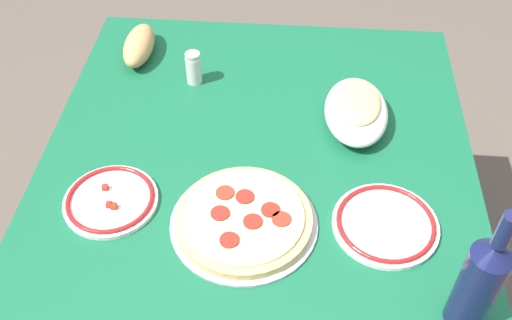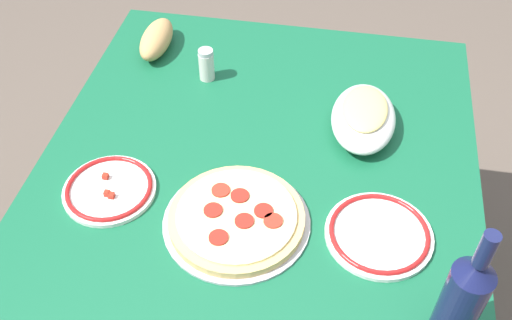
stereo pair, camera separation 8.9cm
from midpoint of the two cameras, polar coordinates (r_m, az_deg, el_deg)
The scene contains 8 objects.
dining_table at distance 1.40m, azimuth -1.82°, elevation -4.19°, with size 1.17×0.98×0.71m.
pepperoni_pizza at distance 1.21m, azimuth -3.30°, elevation -5.85°, with size 0.30×0.30×0.03m.
baked_pasta_dish at distance 1.41m, azimuth 7.89°, elevation 4.81°, with size 0.24×0.15×0.08m.
wine_bottle at distance 1.05m, azimuth 18.51°, elevation -11.18°, with size 0.07×0.07×0.29m.
side_plate_near at distance 1.29m, azimuth -15.79°, elevation -3.80°, with size 0.20×0.20×0.02m.
side_plate_far at distance 1.22m, azimuth 10.37°, elevation -6.15°, with size 0.22×0.22×0.02m.
bread_loaf at distance 1.66m, azimuth -12.77°, elevation 10.70°, with size 0.18×0.08×0.07m, color tan.
spice_shaker at distance 1.54m, azimuth -7.72°, elevation 8.75°, with size 0.04×0.04×0.09m.
Camera 1 is at (0.90, 0.07, 1.67)m, focal length 41.44 mm.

